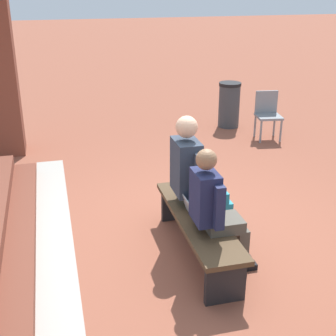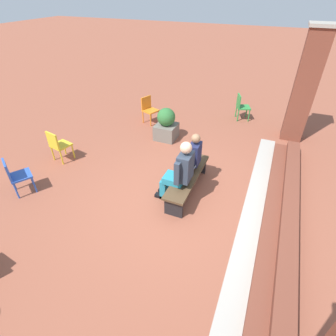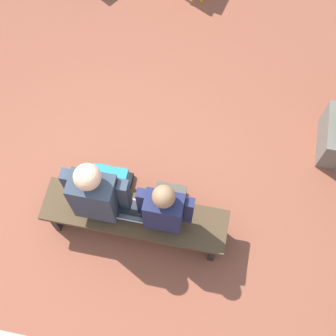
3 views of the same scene
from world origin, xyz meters
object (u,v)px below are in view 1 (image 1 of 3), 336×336
object	(u,v)px
person_student	(215,207)
litter_bin	(229,105)
laptop	(196,210)
plastic_chair_far_left	(268,112)
bench	(198,224)
person_adult	(196,177)

from	to	relation	value
person_student	litter_bin	distance (m)	4.89
laptop	plastic_chair_far_left	xyz separation A→B (m)	(3.33, -2.39, -0.02)
bench	laptop	distance (m)	0.15
person_student	person_adult	xyz separation A→B (m)	(0.62, -0.01, 0.06)
person_student	person_adult	distance (m)	0.62
bench	litter_bin	bearing A→B (deg)	-25.21
laptop	litter_bin	bearing A→B (deg)	-25.54
bench	person_adult	distance (m)	0.51
bench	laptop	xyz separation A→B (m)	(0.04, 0.01, 0.15)
person_adult	laptop	size ratio (longest dim) A/B	4.43
person_student	person_adult	bearing A→B (deg)	-0.74
person_adult	laptop	bearing A→B (deg)	163.50
laptop	plastic_chair_far_left	size ratio (longest dim) A/B	0.38
plastic_chair_far_left	laptop	bearing A→B (deg)	144.32
person_adult	plastic_chair_far_left	world-z (taller)	person_adult
bench	plastic_chair_far_left	xyz separation A→B (m)	(3.36, -2.38, 0.13)
bench	litter_bin	world-z (taller)	litter_bin
litter_bin	person_student	bearing A→B (deg)	156.96
litter_bin	laptop	bearing A→B (deg)	154.46
person_adult	laptop	world-z (taller)	person_adult
bench	plastic_chair_far_left	size ratio (longest dim) A/B	2.14
bench	person_student	xyz separation A→B (m)	(-0.30, -0.06, 0.34)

